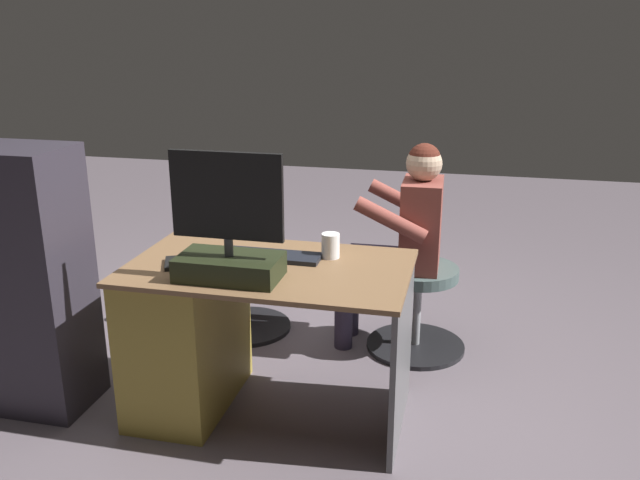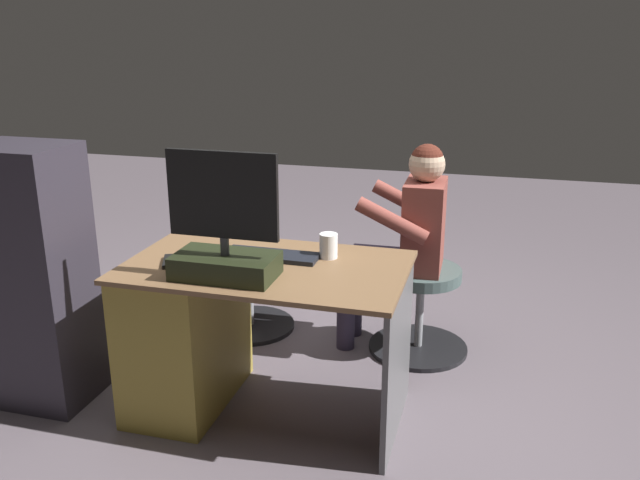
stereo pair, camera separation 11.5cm
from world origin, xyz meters
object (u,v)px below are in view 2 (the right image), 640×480
object	(u,v)px
desk	(203,328)
computer_mouse	(213,249)
teddy_bear	(248,224)
person	(406,231)
office_chair_teddy	(249,284)
cup	(329,246)
tv_remote	(169,261)
visitor_chair	(420,304)
monitor	(225,243)
keyboard	(271,255)

from	to	relation	value
desk	computer_mouse	size ratio (longest dim) A/B	12.59
teddy_bear	person	world-z (taller)	person
office_chair_teddy	person	distance (m)	0.98
cup	tv_remote	world-z (taller)	cup
teddy_bear	visitor_chair	world-z (taller)	teddy_bear
monitor	cup	xyz separation A→B (m)	(-0.34, -0.33, -0.09)
office_chair_teddy	computer_mouse	bearing A→B (deg)	99.72
monitor	keyboard	size ratio (longest dim) A/B	1.23
tv_remote	person	bearing A→B (deg)	-158.68
visitor_chair	office_chair_teddy	bearing A→B (deg)	-1.21
keyboard	teddy_bear	xyz separation A→B (m)	(0.40, -0.73, -0.10)
monitor	computer_mouse	xyz separation A→B (m)	(0.17, -0.26, -0.12)
monitor	office_chair_teddy	size ratio (longest dim) A/B	1.01
cup	office_chair_teddy	bearing A→B (deg)	-45.37
keyboard	teddy_bear	bearing A→B (deg)	-61.32
tv_remote	office_chair_teddy	world-z (taller)	tv_remote
monitor	cup	bearing A→B (deg)	-135.87
desk	tv_remote	world-z (taller)	tv_remote
cup	visitor_chair	xyz separation A→B (m)	(-0.34, -0.63, -0.50)
computer_mouse	person	bearing A→B (deg)	-137.48
teddy_bear	cup	bearing A→B (deg)	134.12
office_chair_teddy	person	size ratio (longest dim) A/B	0.45
monitor	tv_remote	bearing A→B (deg)	-14.69
office_chair_teddy	visitor_chair	xyz separation A→B (m)	(-0.99, 0.02, -0.01)
monitor	visitor_chair	size ratio (longest dim) A/B	0.97
desk	computer_mouse	xyz separation A→B (m)	(-0.03, -0.09, 0.35)
desk	teddy_bear	world-z (taller)	teddy_bear
monitor	desk	bearing A→B (deg)	-40.52
cup	person	world-z (taller)	person
cup	teddy_bear	world-z (taller)	cup
computer_mouse	teddy_bear	world-z (taller)	teddy_bear
computer_mouse	office_chair_teddy	world-z (taller)	computer_mouse
desk	office_chair_teddy	distance (m)	0.82
monitor	keyboard	distance (m)	0.32
cup	teddy_bear	bearing A→B (deg)	-45.88
cup	office_chair_teddy	distance (m)	1.04
computer_mouse	visitor_chair	size ratio (longest dim) A/B	0.18
keyboard	tv_remote	xyz separation A→B (m)	(0.40, 0.19, -0.00)
teddy_bear	monitor	bearing A→B (deg)	106.56
tv_remote	teddy_bear	world-z (taller)	teddy_bear
monitor	computer_mouse	world-z (taller)	monitor
monitor	tv_remote	size ratio (longest dim) A/B	3.45
keyboard	tv_remote	distance (m)	0.44
desk	teddy_bear	bearing A→B (deg)	-83.70
cup	keyboard	bearing A→B (deg)	15.09
teddy_bear	keyboard	bearing A→B (deg)	118.68
keyboard	visitor_chair	xyz separation A→B (m)	(-0.59, -0.69, -0.46)
person	desk	bearing A→B (deg)	44.57
desk	computer_mouse	world-z (taller)	computer_mouse
person	teddy_bear	bearing A→B (deg)	-1.95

